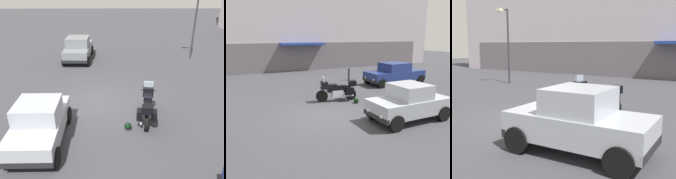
{
  "view_description": "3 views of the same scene",
  "coord_description": "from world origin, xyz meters",
  "views": [
    {
      "loc": [
        9.56,
        0.46,
        5.24
      ],
      "look_at": [
        0.41,
        0.55,
        0.95
      ],
      "focal_mm": 37.64,
      "sensor_mm": 36.0,
      "label": 1
    },
    {
      "loc": [
        -3.97,
        -8.95,
        3.49
      ],
      "look_at": [
        0.57,
        0.41,
        1.04
      ],
      "focal_mm": 36.74,
      "sensor_mm": 36.0,
      "label": 2
    },
    {
      "loc": [
        5.68,
        -7.56,
        2.52
      ],
      "look_at": [
        0.56,
        0.86,
        0.96
      ],
      "focal_mm": 45.03,
      "sensor_mm": 36.0,
      "label": 3
    }
  ],
  "objects": [
    {
      "name": "streetlamp_curbside",
      "position": [
        -7.05,
        6.24,
        2.94
      ],
      "size": [
        0.28,
        0.94,
        4.83
      ],
      "color": "#2D2D33",
      "rests_on": "ground"
    },
    {
      "name": "car_compact_side",
      "position": [
        2.7,
        -1.97,
        0.77
      ],
      "size": [
        3.49,
        1.73,
        1.56
      ],
      "rotation": [
        0.0,
        0.0,
        3.15
      ],
      "color": "#9EA3AD",
      "rests_on": "ground"
    },
    {
      "name": "ground_plane",
      "position": [
        0.0,
        0.0,
        0.0
      ],
      "size": [
        80.0,
        80.0,
        0.0
      ],
      "primitive_type": "plane",
      "color": "#38383D"
    },
    {
      "name": "motorcycle",
      "position": [
        1.27,
        1.97,
        0.62
      ],
      "size": [
        2.25,
        0.94,
        1.36
      ],
      "rotation": [
        0.0,
        0.0,
        2.97
      ],
      "color": "black",
      "rests_on": "ground"
    },
    {
      "name": "helmet",
      "position": [
        2.0,
        1.14,
        0.14
      ],
      "size": [
        0.28,
        0.28,
        0.28
      ],
      "primitive_type": "sphere",
      "color": "black",
      "rests_on": "ground"
    }
  ]
}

